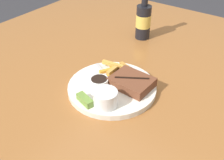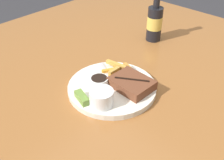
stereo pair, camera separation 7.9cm
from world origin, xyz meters
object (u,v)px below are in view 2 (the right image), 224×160
coleslaw_cup (101,97)px  beer_bottle (155,22)px  steak_portion (132,83)px  fork_utensil (106,72)px  dipping_sauce_cup (99,81)px  pickle_spear (82,98)px  knife_utensil (121,83)px  dinner_plate (112,88)px

coleslaw_cup → beer_bottle: 0.48m
coleslaw_cup → beer_bottle: bearing=108.0°
steak_portion → fork_utensil: bearing=178.5°
steak_portion → coleslaw_cup: coleslaw_cup is taller
dipping_sauce_cup → pickle_spear: dipping_sauce_cup is taller
coleslaw_cup → beer_bottle: size_ratio=0.31×
steak_portion → knife_utensil: 0.04m
dinner_plate → coleslaw_cup: (0.04, -0.08, 0.04)m
steak_portion → coleslaw_cup: 0.12m
coleslaw_cup → steak_portion: bearing=84.2°
fork_utensil → beer_bottle: bearing=128.8°
pickle_spear → knife_utensil: pickle_spear is taller
pickle_spear → knife_utensil: size_ratio=0.43×
fork_utensil → dipping_sauce_cup: bearing=-32.5°
steak_portion → beer_bottle: (-0.16, 0.33, 0.05)m
dipping_sauce_cup → beer_bottle: 0.40m
knife_utensil → coleslaw_cup: bearing=-134.6°
dinner_plate → knife_utensil: 0.03m
knife_utensil → pickle_spear: bearing=-158.3°
dinner_plate → beer_bottle: 0.39m
steak_portion → fork_utensil: 0.11m
dipping_sauce_cup → beer_bottle: beer_bottle is taller
dinner_plate → pickle_spear: size_ratio=4.33×
steak_portion → dipping_sauce_cup: 0.10m
dinner_plate → coleslaw_cup: 0.10m
pickle_spear → knife_utensil: (0.03, 0.14, -0.01)m
steak_portion → knife_utensil: (-0.04, -0.01, -0.01)m
dinner_plate → coleslaw_cup: bearing=-65.5°
dinner_plate → steak_portion: steak_portion is taller
dinner_plate → fork_utensil: size_ratio=2.25×
steak_portion → coleslaw_cup: bearing=-95.8°
fork_utensil → beer_bottle: (-0.05, 0.33, 0.06)m
coleslaw_cup → pickle_spear: 0.06m
dinner_plate → steak_portion: size_ratio=2.16×
coleslaw_cup → knife_utensil: (-0.02, 0.11, -0.02)m
beer_bottle → fork_utensil: bearing=-81.9°
coleslaw_cup → dipping_sauce_cup: bearing=139.1°
dinner_plate → pickle_spear: 0.11m
knife_utensil → beer_bottle: beer_bottle is taller
knife_utensil → beer_bottle: bearing=52.7°
fork_utensil → steak_portion: bearing=29.2°
dipping_sauce_cup → knife_utensil: (0.04, 0.05, -0.01)m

